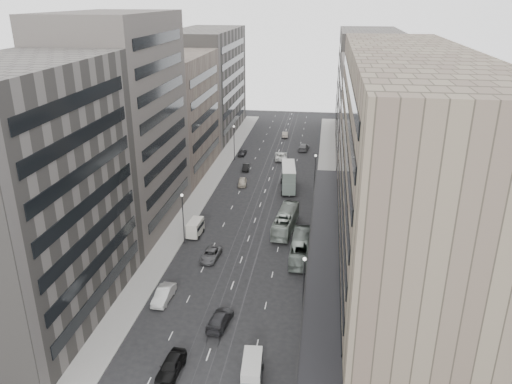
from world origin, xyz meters
The scene contains 30 objects.
ground centered at (0.00, 0.00, 0.00)m, with size 220.00×220.00×0.00m, color black.
sidewalk_right centered at (12.00, 37.50, 0.07)m, with size 4.00×125.00×0.15m, color gray.
sidewalk_left centered at (-12.00, 37.50, 0.07)m, with size 4.00×125.00×0.15m, color gray.
department_store centered at (21.45, 8.00, 14.95)m, with size 19.20×60.00×30.00m.
building_right_mid centered at (21.50, 52.00, 12.00)m, with size 15.00×28.00×24.00m, color #554E4A.
building_right_far centered at (21.50, 82.00, 14.00)m, with size 15.00×32.00×28.00m, color #5B5752.
building_left_a centered at (-21.50, -8.00, 15.00)m, with size 15.00×28.00×30.00m, color #5B5752.
building_left_b centered at (-21.50, 19.00, 17.00)m, with size 15.00×26.00×34.00m, color #554E4A.
building_left_c centered at (-21.50, 46.00, 12.50)m, with size 15.00×28.00×25.00m, color #736659.
building_left_d centered at (-21.50, 79.00, 14.00)m, with size 15.00×38.00×28.00m, color #5B5752.
lamp_right_near centered at (9.70, -5.00, 5.20)m, with size 0.44×0.44×8.32m.
lamp_right_far centered at (9.70, 35.00, 5.20)m, with size 0.44×0.44×8.32m.
lamp_left_near centered at (-9.70, 12.00, 5.20)m, with size 0.44×0.44×8.32m.
lamp_left_far centered at (-9.70, 55.00, 5.20)m, with size 0.44×0.44×8.32m.
bus_near centered at (8.50, 10.20, 1.52)m, with size 2.55×10.91×3.04m, color slate.
bus_far centered at (5.55, 19.08, 1.62)m, with size 2.72×11.64×3.24m, color #949F95.
double_decker centered at (4.46, 37.56, 2.70)m, with size 3.64×9.38×5.00m.
vw_microbus centered at (5.24, -16.07, 1.37)m, with size 2.36×4.69×2.46m.
panel_van centered at (-8.68, 14.85, 1.44)m, with size 2.22×4.23×2.61m.
sedan_0 centered at (-3.13, -16.19, 0.86)m, with size 2.02×5.02×1.71m, color black.
sedan_1 centered at (-7.97, -3.69, 0.83)m, with size 1.75×5.03×1.66m, color beige.
sedan_2 centered at (-4.50, 7.64, 0.69)m, with size 2.30×4.99×1.39m, color #545457.
sedan_3 centered at (0.14, -7.63, 0.77)m, with size 2.16×5.32×1.55m, color #272729.
sedan_4 centered at (-5.00, 38.53, 0.72)m, with size 1.70×4.21×1.44m, color #AFA591.
sedan_5 centered at (-5.80, 48.07, 0.67)m, with size 1.42×4.08×1.34m, color black.
sedan_6 centered at (1.20, 57.02, 0.86)m, with size 2.86×6.20×1.72m, color white.
sedan_7 centered at (6.07, 65.36, 0.81)m, with size 2.26×5.57×1.62m, color #515153.
sedan_8 centered at (-8.50, 58.87, 0.68)m, with size 1.61×4.01×1.37m, color #262629.
sedan_9 centered at (0.27, 77.37, 0.71)m, with size 1.51×4.34×1.43m, color #9F9284.
pedestrian centered at (11.54, -12.04, 0.96)m, with size 0.59×0.39×1.62m, color black.
Camera 1 is at (11.32, -55.53, 36.21)m, focal length 35.00 mm.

